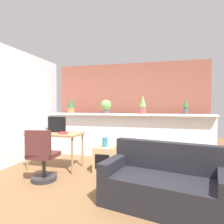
% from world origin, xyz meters
% --- Properties ---
extents(ground_plane, '(12.00, 12.00, 0.00)m').
position_xyz_m(ground_plane, '(0.00, 0.00, 0.00)').
color(ground_plane, brown).
extents(divider_wall, '(4.20, 0.16, 1.08)m').
position_xyz_m(divider_wall, '(0.00, 2.00, 0.54)').
color(divider_wall, silver).
rests_on(divider_wall, ground).
extents(plant_shelf, '(4.20, 0.37, 0.04)m').
position_xyz_m(plant_shelf, '(0.00, 1.96, 1.10)').
color(plant_shelf, silver).
rests_on(plant_shelf, divider_wall).
extents(brick_wall_behind, '(4.20, 0.10, 2.50)m').
position_xyz_m(brick_wall_behind, '(0.00, 2.60, 1.25)').
color(brick_wall_behind, brown).
rests_on(brick_wall_behind, ground).
extents(potted_plant_0, '(0.19, 0.19, 0.39)m').
position_xyz_m(potted_plant_0, '(-1.50, 1.97, 1.32)').
color(potted_plant_0, '#C66B42').
rests_on(potted_plant_0, plant_shelf).
extents(potted_plant_1, '(0.28, 0.28, 0.36)m').
position_xyz_m(potted_plant_1, '(-0.50, 1.96, 1.31)').
color(potted_plant_1, '#4C4C51').
rests_on(potted_plant_1, plant_shelf).
extents(potted_plant_2, '(0.16, 0.16, 0.46)m').
position_xyz_m(potted_plant_2, '(0.44, 1.93, 1.32)').
color(potted_plant_2, '#B7474C').
rests_on(potted_plant_2, plant_shelf).
extents(potted_plant_3, '(0.12, 0.12, 0.38)m').
position_xyz_m(potted_plant_3, '(1.43, 1.96, 1.28)').
color(potted_plant_3, '#4C4C51').
rests_on(potted_plant_3, plant_shelf).
extents(desk, '(1.10, 0.60, 0.75)m').
position_xyz_m(desk, '(-1.26, 0.77, 0.67)').
color(desk, '#99754C').
rests_on(desk, ground).
extents(tv_monitor, '(0.40, 0.04, 0.34)m').
position_xyz_m(tv_monitor, '(-1.28, 0.85, 0.92)').
color(tv_monitor, black).
rests_on(tv_monitor, desk).
extents(office_chair, '(0.46, 0.47, 0.91)m').
position_xyz_m(office_chair, '(-1.11, 0.07, 0.39)').
color(office_chair, '#262628').
rests_on(office_chair, ground).
extents(side_cube_shelf, '(0.40, 0.41, 0.50)m').
position_xyz_m(side_cube_shelf, '(-0.20, 0.84, 0.25)').
color(side_cube_shelf, tan).
rests_on(side_cube_shelf, ground).
extents(vase_on_shelf, '(0.11, 0.11, 0.19)m').
position_xyz_m(vase_on_shelf, '(-0.19, 0.81, 0.60)').
color(vase_on_shelf, teal).
rests_on(vase_on_shelf, side_cube_shelf).
extents(book_on_desk, '(0.16, 0.14, 0.04)m').
position_xyz_m(book_on_desk, '(-1.03, 0.67, 0.77)').
color(book_on_desk, '#B22D33').
rests_on(book_on_desk, desk).
extents(couch, '(1.69, 1.09, 0.80)m').
position_xyz_m(couch, '(0.93, -0.25, 0.28)').
color(couch, black).
rests_on(couch, ground).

